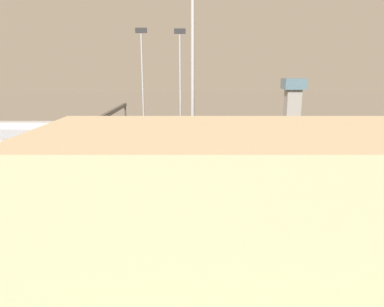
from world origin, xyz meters
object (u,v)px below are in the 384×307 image
(train_on_track_4, at_px, (206,149))
(train_on_track_0, at_px, (81,131))
(train_on_track_2, at_px, (187,139))
(light_mast_1, at_px, (193,63))
(train_on_track_6, at_px, (158,161))
(light_mast_0, at_px, (142,69))
(signal_gantry, at_px, (104,119))
(train_on_track_1, at_px, (218,132))
(control_tower, at_px, (293,100))
(maintenance_shed, at_px, (311,199))
(light_mast_2, at_px, (180,69))
(train_on_track_8, at_px, (360,179))

(train_on_track_4, distance_m, train_on_track_0, 36.45)
(train_on_track_2, height_order, light_mast_1, light_mast_1)
(train_on_track_6, height_order, train_on_track_2, train_on_track_6)
(light_mast_0, bearing_deg, signal_gantry, 79.10)
(train_on_track_1, bearing_deg, train_on_track_0, -8.40)
(light_mast_0, relative_size, control_tower, 1.85)
(light_mast_0, relative_size, light_mast_1, 0.94)
(train_on_track_6, height_order, light_mast_1, light_mast_1)
(train_on_track_1, relative_size, maintenance_shed, 2.48)
(train_on_track_6, distance_m, light_mast_0, 37.20)
(train_on_track_4, distance_m, light_mast_2, 28.45)
(train_on_track_1, distance_m, light_mast_1, 41.53)
(control_tower, bearing_deg, signal_gantry, 36.58)
(train_on_track_2, distance_m, control_tower, 38.49)
(train_on_track_2, bearing_deg, train_on_track_4, 110.89)
(train_on_track_6, relative_size, light_mast_2, 0.37)
(light_mast_0, xyz_separation_m, signal_gantry, (4.50, 23.36, -9.39))
(train_on_track_8, height_order, control_tower, control_tower)
(train_on_track_6, xyz_separation_m, train_on_track_0, (22.03, -30.00, 0.00))
(train_on_track_4, xyz_separation_m, train_on_track_2, (3.82, -10.00, 0.00))
(train_on_track_6, relative_size, light_mast_1, 0.35)
(light_mast_1, relative_size, signal_gantry, 0.64)
(train_on_track_1, distance_m, maintenance_shed, 54.14)
(light_mast_0, distance_m, light_mast_1, 48.07)
(train_on_track_6, xyz_separation_m, control_tower, (-34.24, -43.72, 6.32))
(train_on_track_8, distance_m, signal_gantry, 45.75)
(train_on_track_4, bearing_deg, signal_gantry, 0.00)
(train_on_track_6, distance_m, train_on_track_0, 37.22)
(maintenance_shed, bearing_deg, light_mast_1, -56.42)
(train_on_track_6, relative_size, light_mast_0, 0.37)
(light_mast_1, bearing_deg, train_on_track_8, -172.69)
(train_on_track_8, bearing_deg, maintenance_shed, 54.83)
(train_on_track_6, distance_m, train_on_track_4, 13.09)
(train_on_track_0, distance_m, signal_gantry, 23.44)
(train_on_track_4, relative_size, maintenance_shed, 2.48)
(train_on_track_0, height_order, maintenance_shed, maintenance_shed)
(train_on_track_8, relative_size, light_mast_0, 0.37)
(train_on_track_0, relative_size, maintenance_shed, 0.21)
(train_on_track_2, relative_size, light_mast_0, 3.55)
(signal_gantry, relative_size, maintenance_shed, 0.93)
(train_on_track_1, height_order, train_on_track_2, train_on_track_1)
(train_on_track_0, xyz_separation_m, train_on_track_2, (-26.66, 10.00, -0.16))
(train_on_track_6, bearing_deg, control_tower, -128.07)
(train_on_track_8, distance_m, train_on_track_0, 65.29)
(signal_gantry, xyz_separation_m, maintenance_shed, (-27.49, 38.83, -1.59))
(signal_gantry, height_order, maintenance_shed, maintenance_shed)
(train_on_track_6, relative_size, train_on_track_1, 0.08)
(light_mast_1, relative_size, light_mast_2, 1.07)
(maintenance_shed, bearing_deg, light_mast_2, -77.73)
(train_on_track_2, relative_size, maintenance_shed, 1.98)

